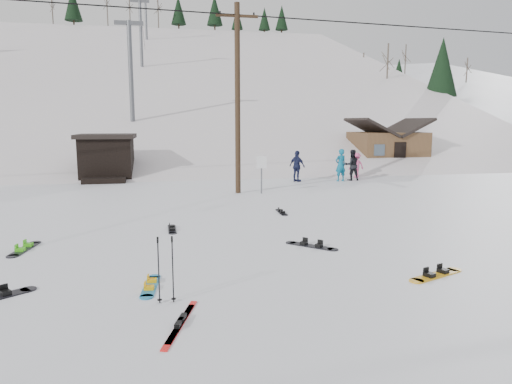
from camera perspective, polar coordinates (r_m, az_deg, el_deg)
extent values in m
plane|color=white|center=(8.94, -0.98, -14.30)|extent=(200.00, 200.00, 0.00)
cube|color=silver|center=(64.99, -9.57, -5.11)|extent=(60.00, 85.24, 65.97)
cube|color=white|center=(71.70, 22.59, -3.54)|extent=(45.66, 93.98, 54.59)
cylinder|color=#3A2819|center=(22.38, -2.32, 11.35)|extent=(0.26, 0.26, 9.00)
cube|color=#3A2819|center=(22.89, -2.38, 21.15)|extent=(2.00, 0.12, 0.12)
cylinder|color=black|center=(22.92, -2.38, 21.44)|extent=(0.08, 0.08, 0.12)
cylinder|color=#595B60|center=(22.32, 0.69, 2.10)|extent=(0.07, 0.07, 1.80)
cube|color=white|center=(22.21, 0.72, 3.76)|extent=(0.50, 0.04, 0.60)
cube|color=black|center=(29.40, -18.09, 3.98)|extent=(3.00, 3.00, 2.50)
cube|color=black|center=(29.33, -18.22, 6.64)|extent=(3.40, 3.40, 0.25)
cube|color=black|center=(27.73, -18.42, 1.41)|extent=(2.40, 1.20, 0.30)
cylinder|color=#595B60|center=(38.37, -15.37, 14.11)|extent=(0.36, 0.36, 8.00)
cube|color=#595B60|center=(38.92, -15.61, 19.68)|extent=(2.20, 0.30, 0.30)
cylinder|color=#595B60|center=(59.05, -14.19, 18.55)|extent=(0.36, 0.36, 8.00)
cube|color=#595B60|center=(59.82, -14.34, 22.13)|extent=(2.20, 0.30, 0.30)
cylinder|color=#595B60|center=(79.91, -13.60, 20.68)|extent=(0.36, 0.36, 8.00)
cube|color=brown|center=(36.13, 16.03, 5.05)|extent=(5.00, 4.00, 2.70)
cube|color=black|center=(35.47, 14.19, 7.81)|extent=(2.69, 4.40, 1.43)
cube|color=black|center=(36.70, 18.04, 7.68)|extent=(2.69, 4.40, 1.43)
cube|color=black|center=(34.36, 17.55, 4.39)|extent=(0.90, 0.06, 1.90)
cube|color=#1C82BA|center=(10.24, -13.04, -11.40)|extent=(0.40, 1.24, 0.02)
cylinder|color=#1C82BA|center=(10.80, -12.60, -10.29)|extent=(0.28, 0.28, 0.02)
cylinder|color=#1C82BA|center=(9.67, -13.54, -12.64)|extent=(0.28, 0.28, 0.02)
cube|color=#EBA40C|center=(10.42, -12.89, -10.72)|extent=(0.21, 0.17, 0.08)
cube|color=#EBA40C|center=(10.01, -13.22, -11.55)|extent=(0.21, 0.17, 0.08)
cube|color=red|center=(8.33, -9.58, -16.15)|extent=(0.64, 1.74, 0.03)
cube|color=black|center=(8.30, -9.59, -15.84)|extent=(0.18, 0.33, 0.08)
cube|color=red|center=(8.49, -9.23, -15.64)|extent=(0.64, 1.74, 0.03)
cube|color=black|center=(8.47, -9.24, -15.33)|extent=(0.18, 0.33, 0.08)
cylinder|color=black|center=(9.14, -12.07, -9.66)|extent=(0.03, 0.03, 1.29)
cylinder|color=black|center=(9.33, -11.95, -13.04)|extent=(0.10, 0.10, 0.01)
cylinder|color=black|center=(8.96, -12.20, -5.87)|extent=(0.04, 0.04, 0.12)
cylinder|color=black|center=(9.13, -10.36, -9.61)|extent=(0.03, 0.03, 1.29)
cylinder|color=black|center=(9.33, -10.26, -13.00)|extent=(0.10, 0.10, 0.01)
cylinder|color=black|center=(8.96, -10.47, -5.82)|extent=(0.04, 0.04, 0.12)
cylinder|color=black|center=(10.91, -26.57, -10.83)|extent=(0.32, 0.32, 0.03)
cube|color=black|center=(10.76, -28.85, -10.94)|extent=(0.27, 0.29, 0.09)
cube|color=black|center=(15.23, -10.45, -4.61)|extent=(0.28, 1.12, 0.02)
cylinder|color=black|center=(15.78, -10.52, -4.14)|extent=(0.26, 0.26, 0.02)
cylinder|color=black|center=(14.69, -10.38, -5.10)|extent=(0.26, 0.26, 0.02)
cube|color=black|center=(15.42, -10.48, -4.26)|extent=(0.19, 0.14, 0.07)
cube|color=black|center=(15.03, -10.43, -4.60)|extent=(0.19, 0.14, 0.07)
cube|color=black|center=(14.24, -26.97, -6.38)|extent=(0.52, 1.40, 0.03)
cylinder|color=black|center=(14.84, -25.87, -5.71)|extent=(0.31, 0.31, 0.03)
cylinder|color=black|center=(13.64, -28.16, -7.10)|extent=(0.31, 0.31, 0.03)
cube|color=#3EBB16|center=(14.44, -26.58, -5.90)|extent=(0.25, 0.20, 0.09)
cube|color=#3EBB16|center=(14.01, -27.40, -6.40)|extent=(0.25, 0.20, 0.09)
cube|color=black|center=(13.11, 6.93, -6.72)|extent=(1.15, 1.13, 0.03)
cylinder|color=black|center=(12.85, 9.58, -7.10)|extent=(0.30, 0.30, 0.03)
cylinder|color=black|center=(13.40, 4.39, -6.33)|extent=(0.30, 0.30, 0.03)
cube|color=black|center=(13.00, 7.88, -6.61)|extent=(0.27, 0.27, 0.09)
cube|color=black|center=(13.20, 6.00, -6.34)|extent=(0.27, 0.27, 0.09)
cube|color=#F4AB1B|center=(11.42, 21.58, -9.64)|extent=(1.42, 0.83, 0.03)
cylinder|color=#F4AB1B|center=(11.98, 23.54, -8.91)|extent=(0.32, 0.32, 0.03)
cylinder|color=#F4AB1B|center=(10.88, 19.41, -10.44)|extent=(0.32, 0.32, 0.03)
cube|color=black|center=(11.60, 22.33, -9.09)|extent=(0.25, 0.28, 0.09)
cube|color=black|center=(11.21, 20.84, -9.63)|extent=(0.25, 0.28, 0.09)
cube|color=black|center=(17.77, 3.21, -2.55)|extent=(0.27, 1.08, 0.02)
cylinder|color=black|center=(18.29, 2.82, -2.22)|extent=(0.25, 0.25, 0.02)
cylinder|color=black|center=(17.26, 3.61, -2.90)|extent=(0.25, 0.25, 0.02)
cube|color=black|center=(17.95, 3.07, -2.28)|extent=(0.18, 0.14, 0.07)
cube|color=black|center=(17.58, 3.35, -2.52)|extent=(0.18, 0.14, 0.07)
imported|color=#0D6183|center=(27.43, 10.52, 3.33)|extent=(0.78, 0.61, 1.91)
imported|color=black|center=(27.93, 11.89, 3.32)|extent=(0.92, 0.73, 1.85)
imported|color=#DF4E8A|center=(29.44, 12.44, 3.30)|extent=(1.07, 0.70, 1.56)
imported|color=#1A1F42|center=(26.85, 5.16, 3.23)|extent=(0.99, 1.12, 1.82)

